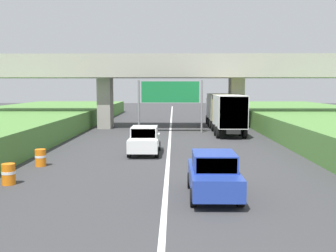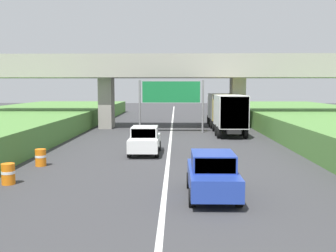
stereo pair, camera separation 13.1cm
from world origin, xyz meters
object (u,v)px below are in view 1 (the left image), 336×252
object	(u,v)px
construction_barrel_3	(9,174)
overhead_highway_sign	(170,95)
truck_silver	(219,108)
truck_yellow	(228,113)
construction_barrel_4	(41,158)
car_white	(145,140)
car_blue	(214,175)

from	to	relation	value
construction_barrel_3	overhead_highway_sign	bearing A→B (deg)	70.71
truck_silver	construction_barrel_3	world-z (taller)	truck_silver
truck_yellow	construction_barrel_4	size ratio (longest dim) A/B	8.11
overhead_highway_sign	truck_silver	distance (m)	7.83
car_white	truck_silver	bearing A→B (deg)	69.16
car_white	construction_barrel_3	world-z (taller)	car_white
overhead_highway_sign	car_white	size ratio (longest dim) A/B	1.43
truck_yellow	truck_silver	bearing A→B (deg)	89.24
overhead_highway_sign	truck_silver	size ratio (longest dim) A/B	0.81
construction_barrel_3	truck_silver	bearing A→B (deg)	64.73
truck_silver	car_white	xyz separation A→B (m)	(-6.55, -17.22, -1.08)
truck_silver	car_blue	distance (m)	26.92
truck_silver	car_white	size ratio (longest dim) A/B	1.78
car_blue	construction_barrel_4	xyz separation A→B (m)	(-8.48, 5.63, -0.40)
truck_yellow	car_blue	xyz separation A→B (m)	(-3.15, -19.24, -1.08)
truck_silver	car_white	bearing A→B (deg)	-110.84
truck_yellow	construction_barrel_3	bearing A→B (deg)	-123.73
car_blue	construction_barrel_4	world-z (taller)	car_blue
construction_barrel_3	construction_barrel_4	size ratio (longest dim) A/B	1.00
construction_barrel_3	car_blue	bearing A→B (deg)	-11.54
construction_barrel_3	car_white	bearing A→B (deg)	55.95
overhead_highway_sign	construction_barrel_4	size ratio (longest dim) A/B	6.53
construction_barrel_3	construction_barrel_4	distance (m)	3.89
overhead_highway_sign	car_white	xyz separation A→B (m)	(-1.49, -11.44, -2.56)
car_blue	construction_barrel_4	size ratio (longest dim) A/B	4.56
car_white	truck_yellow	bearing A→B (deg)	56.52
truck_yellow	construction_barrel_4	distance (m)	17.96
truck_yellow	construction_barrel_3	size ratio (longest dim) A/B	8.11
overhead_highway_sign	car_blue	distance (m)	21.15
truck_yellow	car_blue	distance (m)	19.52
car_blue	construction_barrel_3	world-z (taller)	car_blue
car_white	construction_barrel_4	xyz separation A→B (m)	(-5.17, -3.84, -0.40)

